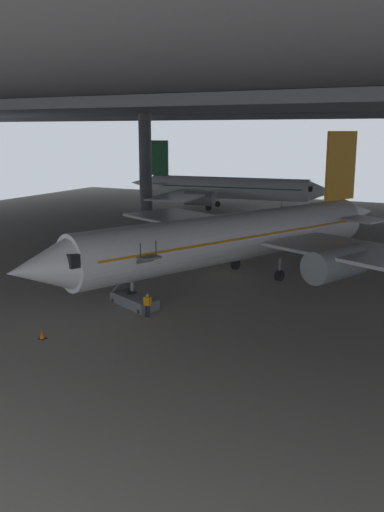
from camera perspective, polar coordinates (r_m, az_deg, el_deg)
The scene contains 7 objects.
ground_plane at distance 44.87m, azimuth 4.16°, elevation -2.24°, with size 110.00×110.00×0.00m, color gray.
hangar_structure at distance 56.39m, azimuth 9.96°, elevation 15.25°, with size 121.00×99.00×14.86m.
airplane_main at distance 43.75m, azimuth 4.79°, elevation 2.00°, with size 34.91×34.89×11.50m.
boarding_stairs at distance 37.70m, azimuth -5.86°, elevation -4.03°, with size 4.41×2.98×4.66m.
crew_worker_by_stairs at distance 35.33m, azimuth -4.57°, elevation -4.91°, with size 0.54×0.27×1.55m.
airplane_distant at distance 83.73m, azimuth 3.32°, elevation 6.95°, with size 31.49×30.57×10.08m.
traffic_cone_orange at distance 32.98m, azimuth -15.07°, elevation -7.71°, with size 0.36×0.36×0.60m.
Camera 1 is at (16.61, -40.05, 11.54)m, focal length 39.17 mm.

